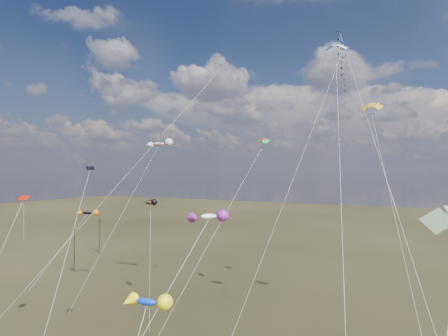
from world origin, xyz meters
The scene contains 15 objects.
utility_pole_near centered at (-38.00, 30.00, 4.09)m, with size 1.40×0.20×8.00m.
utility_pole_far centered at (-46.00, 44.00, 4.09)m, with size 1.40×0.20×8.00m.
diamond_black_high centered at (10.37, 27.99, 29.30)m, with size 7.86×20.22×34.12m.
diamond_navy_tall centered at (13.32, 18.62, 28.39)m, with size 11.94×15.97×33.07m.
diamond_black_mid centered at (-7.11, 3.08, 13.32)m, with size 3.90×10.40×19.13m.
diamond_red_low centered at (-17.50, 5.22, 13.02)m, with size 6.32×12.41×16.02m.
diamond_orange_center centered at (-8.46, 16.55, 22.26)m, with size 16.63×24.65×32.81m.
parafoil_yellow centered at (14.59, 26.58, 26.09)m, with size 7.89×13.37×26.87m.
parafoil_blue_white centered at (11.98, 20.35, 31.51)m, with size 7.08×23.20×32.31m.
parafoil_tricolor centered at (0.35, 27.91, 22.72)m, with size 6.04×19.34×23.44m.
novelty_black_orange centered at (-29.70, 25.36, 11.72)m, with size 6.68×8.33×12.29m.
novelty_orange_black centered at (-13.68, 21.96, 14.26)m, with size 6.73×7.90×14.81m.
novelty_white_purple centered at (7.91, 1.24, 15.58)m, with size 6.42×10.13×16.07m.
novelty_redwhite_stripe centered at (-16.93, 27.87, 22.80)m, with size 6.34×14.68×23.60m.
novelty_blue_yellow centered at (8.52, -5.83, 12.09)m, with size 2.71×8.51×12.61m.
Camera 1 is at (21.47, -21.49, 18.71)m, focal length 32.00 mm.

